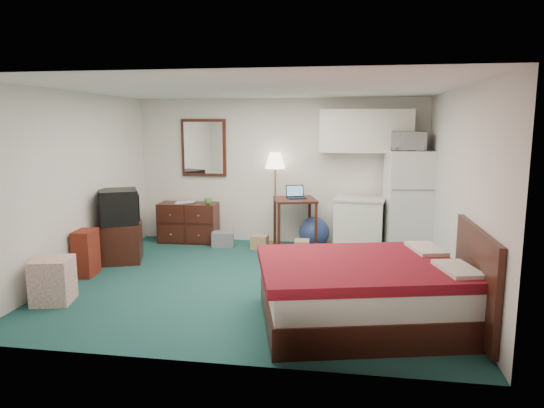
% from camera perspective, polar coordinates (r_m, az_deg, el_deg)
% --- Properties ---
extents(floor, '(5.00, 4.50, 0.01)m').
position_cam_1_polar(floor, '(6.52, -1.92, -9.07)').
color(floor, '#123C39').
rests_on(floor, ground).
extents(ceiling, '(5.00, 4.50, 0.01)m').
position_cam_1_polar(ceiling, '(6.20, -2.05, 13.41)').
color(ceiling, white).
rests_on(ceiling, walls).
extents(walls, '(5.01, 4.51, 2.50)m').
position_cam_1_polar(walls, '(6.24, -1.98, 1.88)').
color(walls, white).
rests_on(walls, floor).
extents(mirror, '(0.80, 0.06, 1.00)m').
position_cam_1_polar(mirror, '(8.68, -8.03, 6.57)').
color(mirror, white).
rests_on(mirror, walls).
extents(upper_cabinets, '(1.50, 0.35, 0.70)m').
position_cam_1_polar(upper_cabinets, '(8.15, 11.00, 8.43)').
color(upper_cabinets, white).
rests_on(upper_cabinets, walls).
extents(headboard, '(0.06, 1.56, 1.00)m').
position_cam_1_polar(headboard, '(5.30, 22.80, -7.97)').
color(headboard, '#3C120E').
rests_on(headboard, walls).
extents(dresser, '(1.03, 0.49, 0.69)m').
position_cam_1_polar(dresser, '(8.68, -9.79, -2.15)').
color(dresser, '#3C120E').
rests_on(dresser, floor).
extents(floor_lamp, '(0.40, 0.40, 1.59)m').
position_cam_1_polar(floor_lamp, '(8.31, 0.38, 0.60)').
color(floor_lamp, '#B78344').
rests_on(floor_lamp, floor).
extents(desk, '(0.81, 0.81, 0.84)m').
position_cam_1_polar(desk, '(8.11, 2.70, -2.31)').
color(desk, '#3C120E').
rests_on(desk, floor).
extents(exercise_ball, '(0.62, 0.62, 0.52)m').
position_cam_1_polar(exercise_ball, '(8.25, 4.97, -3.29)').
color(exercise_ball, '#2F4485').
rests_on(exercise_ball, floor).
extents(kitchen_counter, '(0.83, 0.67, 0.84)m').
position_cam_1_polar(kitchen_counter, '(8.12, 10.20, -2.44)').
color(kitchen_counter, white).
rests_on(kitchen_counter, floor).
extents(fridge, '(0.75, 0.75, 1.65)m').
position_cam_1_polar(fridge, '(8.07, 15.64, 0.22)').
color(fridge, white).
rests_on(fridge, floor).
extents(bed, '(2.36, 2.03, 0.65)m').
position_cam_1_polar(bed, '(5.22, 10.65, -10.24)').
color(bed, maroon).
rests_on(bed, floor).
extents(tv_stand, '(0.77, 0.80, 0.59)m').
position_cam_1_polar(tv_stand, '(7.72, -17.33, -4.29)').
color(tv_stand, '#3C120E').
rests_on(tv_stand, floor).
extents(suitcase, '(0.28, 0.41, 0.63)m').
position_cam_1_polar(suitcase, '(7.15, -21.06, -5.40)').
color(suitcase, '#5E2015').
rests_on(suitcase, floor).
extents(retail_box, '(0.51, 0.51, 0.53)m').
position_cam_1_polar(retail_box, '(6.26, -24.37, -8.20)').
color(retail_box, white).
rests_on(retail_box, floor).
extents(file_bin, '(0.41, 0.33, 0.25)m').
position_cam_1_polar(file_bin, '(8.31, -5.80, -4.13)').
color(file_bin, slate).
rests_on(file_bin, floor).
extents(cardboard_box_a, '(0.29, 0.25, 0.23)m').
position_cam_1_polar(cardboard_box_a, '(8.13, -1.47, -4.49)').
color(cardboard_box_a, '#A57557').
rests_on(cardboard_box_a, floor).
extents(cardboard_box_b, '(0.24, 0.28, 0.27)m').
position_cam_1_polar(cardboard_box_b, '(7.65, 3.53, -5.24)').
color(cardboard_box_b, '#A57557').
rests_on(cardboard_box_b, floor).
extents(laptop, '(0.37, 0.34, 0.21)m').
position_cam_1_polar(laptop, '(8.04, 2.90, 1.39)').
color(laptop, black).
rests_on(laptop, desk).
extents(crt_tv, '(0.77, 0.79, 0.51)m').
position_cam_1_polar(crt_tv, '(7.60, -17.59, -0.29)').
color(crt_tv, black).
rests_on(crt_tv, tv_stand).
extents(microwave, '(0.54, 0.31, 0.36)m').
position_cam_1_polar(microwave, '(7.93, 15.76, 7.38)').
color(microwave, white).
rests_on(microwave, fridge).
extents(book_a, '(0.18, 0.05, 0.25)m').
position_cam_1_polar(book_a, '(8.63, -11.28, 0.91)').
color(book_a, '#A57557').
rests_on(book_a, dresser).
extents(book_b, '(0.17, 0.02, 0.23)m').
position_cam_1_polar(book_b, '(8.66, -10.21, 0.92)').
color(book_b, '#A57557').
rests_on(book_b, dresser).
extents(mug, '(0.16, 0.14, 0.13)m').
position_cam_1_polar(mug, '(8.41, -7.54, 0.40)').
color(mug, '#4C9037').
rests_on(mug, dresser).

